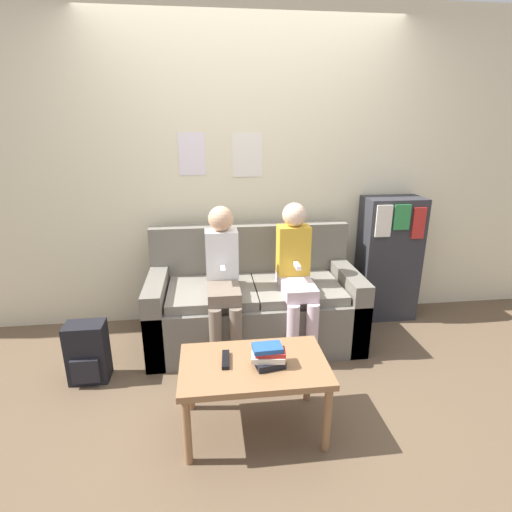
# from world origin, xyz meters

# --- Properties ---
(ground_plane) EXTENTS (10.00, 10.00, 0.00)m
(ground_plane) POSITION_xyz_m (0.00, 0.00, 0.00)
(ground_plane) COLOR brown
(wall_back) EXTENTS (8.00, 0.06, 2.60)m
(wall_back) POSITION_xyz_m (-0.00, 0.98, 1.30)
(wall_back) COLOR beige
(wall_back) RESTS_ON ground_plane
(couch) EXTENTS (1.64, 0.77, 0.90)m
(couch) POSITION_xyz_m (0.00, 0.50, 0.30)
(couch) COLOR #6B665B
(couch) RESTS_ON ground_plane
(coffee_table) EXTENTS (0.82, 0.50, 0.44)m
(coffee_table) POSITION_xyz_m (-0.12, -0.52, 0.38)
(coffee_table) COLOR #8E6642
(coffee_table) RESTS_ON ground_plane
(person_left) EXTENTS (0.24, 0.54, 1.13)m
(person_left) POSITION_xyz_m (-0.25, 0.32, 0.64)
(person_left) COLOR #756656
(person_left) RESTS_ON ground_plane
(person_right) EXTENTS (0.24, 0.54, 1.14)m
(person_right) POSITION_xyz_m (0.29, 0.32, 0.64)
(person_right) COLOR silver
(person_right) RESTS_ON ground_plane
(tv_remote) EXTENTS (0.05, 0.17, 0.02)m
(tv_remote) POSITION_xyz_m (-0.27, -0.49, 0.45)
(tv_remote) COLOR black
(tv_remote) RESTS_ON coffee_table
(book_stack) EXTENTS (0.19, 0.15, 0.12)m
(book_stack) POSITION_xyz_m (-0.04, -0.55, 0.49)
(book_stack) COLOR black
(book_stack) RESTS_ON coffee_table
(bookshelf) EXTENTS (0.50, 0.32, 1.10)m
(bookshelf) POSITION_xyz_m (1.24, 0.78, 0.55)
(bookshelf) COLOR #2D2D33
(bookshelf) RESTS_ON ground_plane
(backpack) EXTENTS (0.26, 0.20, 0.42)m
(backpack) POSITION_xyz_m (-1.19, 0.08, 0.21)
(backpack) COLOR black
(backpack) RESTS_ON ground_plane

